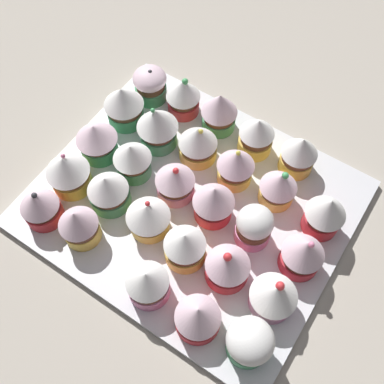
# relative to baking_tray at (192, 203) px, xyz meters

# --- Properties ---
(ground_plane) EXTENTS (1.80, 1.80, 0.03)m
(ground_plane) POSITION_rel_baking_tray_xyz_m (0.00, 0.00, -0.02)
(ground_plane) COLOR #B2A899
(baking_tray) EXTENTS (0.46, 0.39, 0.01)m
(baking_tray) POSITION_rel_baking_tray_xyz_m (0.00, 0.00, 0.00)
(baking_tray) COLOR silver
(baking_tray) RESTS_ON ground_plane
(cupcake_0) EXTENTS (0.06, 0.06, 0.07)m
(cupcake_0) POSITION_rel_baking_tray_xyz_m (-0.17, -0.14, 0.04)
(cupcake_0) COLOR #D1333D
(cupcake_0) RESTS_ON baking_tray
(cupcake_1) EXTENTS (0.06, 0.06, 0.07)m
(cupcake_1) POSITION_rel_baking_tray_xyz_m (-0.10, -0.13, 0.04)
(cupcake_1) COLOR #EFC651
(cupcake_1) RESTS_ON baking_tray
(cupcake_2) EXTENTS (0.06, 0.06, 0.07)m
(cupcake_2) POSITION_rel_baking_tray_xyz_m (0.03, -0.15, 0.04)
(cupcake_2) COLOR pink
(cupcake_2) RESTS_ON baking_tray
(cupcake_3) EXTENTS (0.06, 0.06, 0.07)m
(cupcake_3) POSITION_rel_baking_tray_xyz_m (0.11, -0.15, 0.04)
(cupcake_3) COLOR #D1333D
(cupcake_3) RESTS_ON baking_tray
(cupcake_4) EXTENTS (0.06, 0.06, 0.07)m
(cupcake_4) POSITION_rel_baking_tray_xyz_m (0.18, -0.14, 0.04)
(cupcake_4) COLOR #4C9E6B
(cupcake_4) RESTS_ON baking_tray
(cupcake_5) EXTENTS (0.07, 0.07, 0.08)m
(cupcake_5) POSITION_rel_baking_tray_xyz_m (-0.17, -0.08, 0.04)
(cupcake_5) COLOR #EFC651
(cupcake_5) RESTS_ON baking_tray
(cupcake_6) EXTENTS (0.06, 0.06, 0.07)m
(cupcake_6) POSITION_rel_baking_tray_xyz_m (-0.10, -0.07, 0.04)
(cupcake_6) COLOR #4C9E6B
(cupcake_6) RESTS_ON baking_tray
(cupcake_7) EXTENTS (0.06, 0.06, 0.07)m
(cupcake_7) POSITION_rel_baking_tray_xyz_m (-0.03, -0.07, 0.04)
(cupcake_7) COLOR #EFC651
(cupcake_7) RESTS_ON baking_tray
(cupcake_8) EXTENTS (0.06, 0.06, 0.07)m
(cupcake_8) POSITION_rel_baking_tray_xyz_m (0.04, -0.08, 0.04)
(cupcake_8) COLOR #EFC651
(cupcake_8) RESTS_ON baking_tray
(cupcake_9) EXTENTS (0.06, 0.06, 0.08)m
(cupcake_9) POSITION_rel_baking_tray_xyz_m (0.10, -0.07, 0.04)
(cupcake_9) COLOR #D1333D
(cupcake_9) RESTS_ON baking_tray
(cupcake_10) EXTENTS (0.06, 0.06, 0.07)m
(cupcake_10) POSITION_rel_baking_tray_xyz_m (0.18, -0.07, 0.04)
(cupcake_10) COLOR pink
(cupcake_10) RESTS_ON baking_tray
(cupcake_11) EXTENTS (0.07, 0.07, 0.07)m
(cupcake_11) POSITION_rel_baking_tray_xyz_m (-0.17, -0.01, 0.04)
(cupcake_11) COLOR #4C9E6B
(cupcake_11) RESTS_ON baking_tray
(cupcake_12) EXTENTS (0.06, 0.06, 0.07)m
(cupcake_12) POSITION_rel_baking_tray_xyz_m (-0.11, -0.01, 0.04)
(cupcake_12) COLOR #4C9E6B
(cupcake_12) RESTS_ON baking_tray
(cupcake_13) EXTENTS (0.06, 0.06, 0.07)m
(cupcake_13) POSITION_rel_baking_tray_xyz_m (-0.03, 0.00, 0.04)
(cupcake_13) COLOR pink
(cupcake_13) RESTS_ON baking_tray
(cupcake_14) EXTENTS (0.06, 0.06, 0.08)m
(cupcake_14) POSITION_rel_baking_tray_xyz_m (0.04, -0.00, 0.05)
(cupcake_14) COLOR #D1333D
(cupcake_14) RESTS_ON baking_tray
(cupcake_15) EXTENTS (0.05, 0.05, 0.07)m
(cupcake_15) POSITION_rel_baking_tray_xyz_m (0.10, -0.00, 0.04)
(cupcake_15) COLOR pink
(cupcake_15) RESTS_ON baking_tray
(cupcake_16) EXTENTS (0.06, 0.06, 0.08)m
(cupcake_16) POSITION_rel_baking_tray_xyz_m (0.18, 0.00, 0.04)
(cupcake_16) COLOR #D1333D
(cupcake_16) RESTS_ON baking_tray
(cupcake_17) EXTENTS (0.07, 0.07, 0.08)m
(cupcake_17) POSITION_rel_baking_tray_xyz_m (-0.18, 0.07, 0.05)
(cupcake_17) COLOR #4C9E6B
(cupcake_17) RESTS_ON baking_tray
(cupcake_18) EXTENTS (0.07, 0.07, 0.08)m
(cupcake_18) POSITION_rel_baking_tray_xyz_m (-0.11, 0.06, 0.05)
(cupcake_18) COLOR #4C9E6B
(cupcake_18) RESTS_ON baking_tray
(cupcake_19) EXTENTS (0.06, 0.06, 0.07)m
(cupcake_19) POSITION_rel_baking_tray_xyz_m (-0.04, 0.08, 0.04)
(cupcake_19) COLOR #EFC651
(cupcake_19) RESTS_ON baking_tray
(cupcake_20) EXTENTS (0.06, 0.06, 0.07)m
(cupcake_20) POSITION_rel_baking_tray_xyz_m (0.03, 0.07, 0.04)
(cupcake_20) COLOR #EFC651
(cupcake_20) RESTS_ON baking_tray
(cupcake_21) EXTENTS (0.06, 0.06, 0.07)m
(cupcake_21) POSITION_rel_baking_tray_xyz_m (0.10, 0.08, 0.04)
(cupcake_21) COLOR #EFC651
(cupcake_21) RESTS_ON baking_tray
(cupcake_22) EXTENTS (0.06, 0.06, 0.08)m
(cupcake_22) POSITION_rel_baking_tray_xyz_m (0.18, 0.07, 0.05)
(cupcake_22) COLOR #D1333D
(cupcake_22) RESTS_ON baking_tray
(cupcake_23) EXTENTS (0.06, 0.06, 0.06)m
(cupcake_23) POSITION_rel_baking_tray_xyz_m (-0.17, 0.13, 0.04)
(cupcake_23) COLOR #4C9E6B
(cupcake_23) RESTS_ON baking_tray
(cupcake_24) EXTENTS (0.06, 0.06, 0.07)m
(cupcake_24) POSITION_rel_baking_tray_xyz_m (-0.11, 0.14, 0.04)
(cupcake_24) COLOR #D1333D
(cupcake_24) RESTS_ON baking_tray
(cupcake_25) EXTENTS (0.06, 0.06, 0.08)m
(cupcake_25) POSITION_rel_baking_tray_xyz_m (-0.04, 0.15, 0.05)
(cupcake_25) COLOR #4C9E6B
(cupcake_25) RESTS_ON baking_tray
(cupcake_26) EXTENTS (0.06, 0.06, 0.07)m
(cupcake_26) POSITION_rel_baking_tray_xyz_m (0.03, 0.14, 0.04)
(cupcake_26) COLOR #EFC651
(cupcake_26) RESTS_ON baking_tray
(cupcake_27) EXTENTS (0.06, 0.06, 0.07)m
(cupcake_27) POSITION_rel_baking_tray_xyz_m (0.10, 0.14, 0.04)
(cupcake_27) COLOR #EFC651
(cupcake_27) RESTS_ON baking_tray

